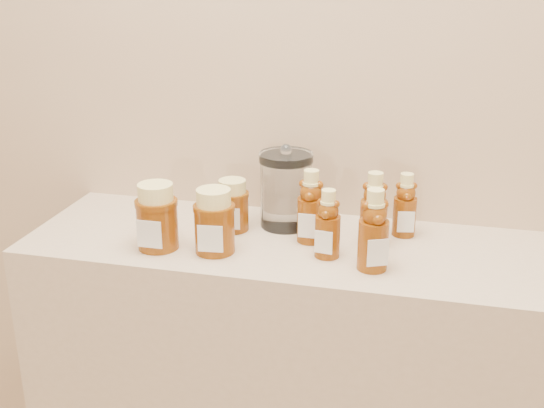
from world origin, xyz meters
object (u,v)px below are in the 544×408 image
(bear_bottle_front_left, at_px, (328,219))
(bear_bottle_back_left, at_px, (311,201))
(display_table, at_px, (288,407))
(glass_canister, at_px, (286,187))
(honey_jar_left, at_px, (157,216))

(bear_bottle_front_left, bearing_deg, bear_bottle_back_left, 132.09)
(bear_bottle_back_left, bearing_deg, display_table, -155.98)
(bear_bottle_front_left, height_order, glass_canister, glass_canister)
(bear_bottle_back_left, xyz_separation_m, glass_canister, (-0.07, 0.08, 0.00))
(display_table, xyz_separation_m, honey_jar_left, (-0.28, -0.10, 0.52))
(bear_bottle_back_left, relative_size, bear_bottle_front_left, 1.11)
(glass_canister, bearing_deg, honey_jar_left, -141.73)
(bear_bottle_back_left, xyz_separation_m, bear_bottle_front_left, (0.05, -0.07, -0.01))
(bear_bottle_front_left, xyz_separation_m, honey_jar_left, (-0.37, -0.04, -0.01))
(bear_bottle_back_left, distance_m, glass_canister, 0.11)
(honey_jar_left, bearing_deg, display_table, 19.27)
(display_table, bearing_deg, bear_bottle_front_left, -29.42)
(display_table, height_order, bear_bottle_front_left, bear_bottle_front_left)
(honey_jar_left, distance_m, glass_canister, 0.31)
(bear_bottle_front_left, bearing_deg, display_table, 157.76)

